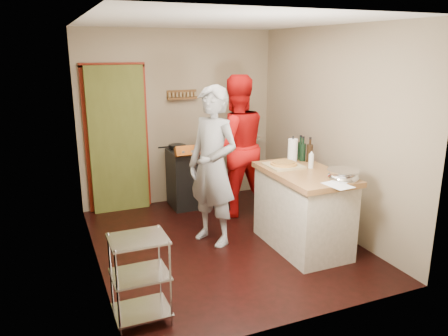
{
  "coord_description": "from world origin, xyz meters",
  "views": [
    {
      "loc": [
        -1.92,
        -4.58,
        2.32
      ],
      "look_at": [
        0.01,
        0.0,
        0.96
      ],
      "focal_mm": 35.0,
      "sensor_mm": 36.0,
      "label": 1
    }
  ],
  "objects_px": {
    "person_stripe": "(213,167)",
    "person_red": "(235,146)",
    "wire_shelving": "(140,276)",
    "island": "(303,208)",
    "stove": "(190,177)"
  },
  "relations": [
    {
      "from": "person_stripe",
      "to": "person_red",
      "type": "height_order",
      "value": "person_red"
    },
    {
      "from": "wire_shelving",
      "to": "island",
      "type": "height_order",
      "value": "island"
    },
    {
      "from": "stove",
      "to": "wire_shelving",
      "type": "distance_m",
      "value": 2.94
    },
    {
      "from": "stove",
      "to": "person_red",
      "type": "bearing_deg",
      "value": -47.0
    },
    {
      "from": "island",
      "to": "person_stripe",
      "type": "height_order",
      "value": "person_stripe"
    },
    {
      "from": "stove",
      "to": "person_stripe",
      "type": "distance_m",
      "value": 1.43
    },
    {
      "from": "person_red",
      "to": "person_stripe",
      "type": "bearing_deg",
      "value": 54.23
    },
    {
      "from": "wire_shelving",
      "to": "person_stripe",
      "type": "bearing_deg",
      "value": 47.58
    },
    {
      "from": "island",
      "to": "person_red",
      "type": "distance_m",
      "value": 1.46
    },
    {
      "from": "stove",
      "to": "island",
      "type": "height_order",
      "value": "island"
    },
    {
      "from": "wire_shelving",
      "to": "person_red",
      "type": "relative_size",
      "value": 0.4
    },
    {
      "from": "wire_shelving",
      "to": "person_stripe",
      "type": "relative_size",
      "value": 0.42
    },
    {
      "from": "person_stripe",
      "to": "person_red",
      "type": "distance_m",
      "value": 1.03
    },
    {
      "from": "wire_shelving",
      "to": "person_stripe",
      "type": "distance_m",
      "value": 1.82
    },
    {
      "from": "wire_shelving",
      "to": "person_red",
      "type": "height_order",
      "value": "person_red"
    }
  ]
}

